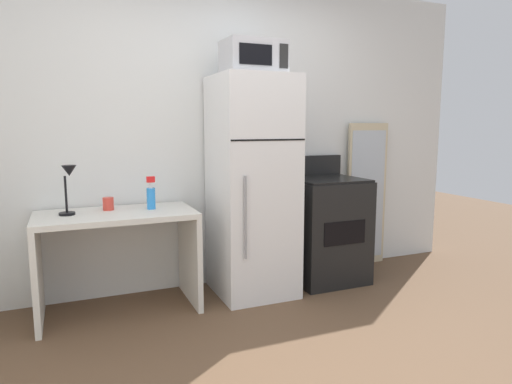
{
  "coord_description": "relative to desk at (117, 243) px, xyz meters",
  "views": [
    {
      "loc": [
        -1.17,
        -2.05,
        1.38
      ],
      "look_at": [
        0.16,
        1.1,
        0.87
      ],
      "focal_mm": 31.75,
      "sensor_mm": 36.0,
      "label": 1
    }
  ],
  "objects": [
    {
      "name": "spray_bottle",
      "position": [
        0.26,
        0.03,
        0.33
      ],
      "size": [
        0.06,
        0.06,
        0.25
      ],
      "color": "#2D8CEA",
      "rests_on": "desk"
    },
    {
      "name": "oven_range",
      "position": [
        1.78,
        0.01,
        -0.05
      ],
      "size": [
        0.62,
        0.61,
        1.1
      ],
      "color": "black",
      "rests_on": "ground"
    },
    {
      "name": "desk",
      "position": [
        0.0,
        0.0,
        0.0
      ],
      "size": [
        1.13,
        0.61,
        0.75
      ],
      "color": "silver",
      "rests_on": "ground"
    },
    {
      "name": "coffee_mug",
      "position": [
        -0.04,
        0.12,
        0.28
      ],
      "size": [
        0.08,
        0.08,
        0.09
      ],
      "primitive_type": "cylinder",
      "color": "#D83F33",
      "rests_on": "desk"
    },
    {
      "name": "desk_lamp",
      "position": [
        -0.31,
        0.02,
        0.47
      ],
      "size": [
        0.14,
        0.12,
        0.35
      ],
      "color": "black",
      "rests_on": "desk"
    },
    {
      "name": "ground_plane",
      "position": [
        0.86,
        -1.33,
        -0.52
      ],
      "size": [
        12.0,
        12.0,
        0.0
      ],
      "primitive_type": "plane",
      "color": "brown"
    },
    {
      "name": "wall_back_white",
      "position": [
        0.86,
        0.37,
        0.78
      ],
      "size": [
        5.0,
        0.1,
        2.6
      ],
      "primitive_type": "cube",
      "color": "silver",
      "rests_on": "ground"
    },
    {
      "name": "leaning_mirror",
      "position": [
        2.41,
        0.26,
        0.18
      ],
      "size": [
        0.44,
        0.03,
        1.4
      ],
      "color": "#C6B793",
      "rests_on": "ground"
    },
    {
      "name": "microwave",
      "position": [
        1.07,
        -0.04,
        1.38
      ],
      "size": [
        0.46,
        0.35,
        0.26
      ],
      "color": "#B7B7BC",
      "rests_on": "refrigerator"
    },
    {
      "name": "refrigerator",
      "position": [
        1.07,
        -0.02,
        0.36
      ],
      "size": [
        0.61,
        0.67,
        1.77
      ],
      "color": "white",
      "rests_on": "ground"
    }
  ]
}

